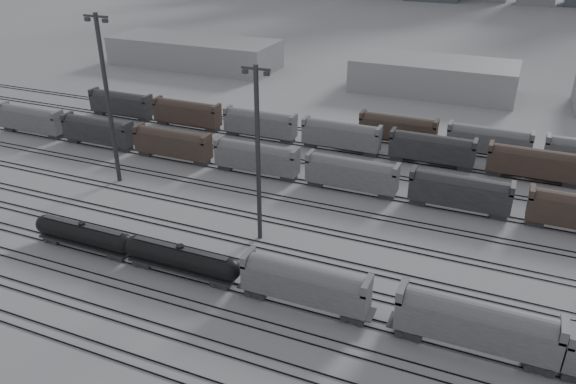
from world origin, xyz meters
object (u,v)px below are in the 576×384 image
at_px(light_mast_c, 258,152).
at_px(tank_car_b, 181,258).
at_px(tank_car_a, 84,234).
at_px(hopper_car_b, 477,323).
at_px(hopper_car_a, 305,283).

bearing_deg(light_mast_c, tank_car_b, -113.33).
distance_m(tank_car_a, hopper_car_b, 50.33).
distance_m(tank_car_a, tank_car_b, 15.24).
height_order(tank_car_a, light_mast_c, light_mast_c).
bearing_deg(light_mast_c, hopper_car_a, -46.24).
height_order(hopper_car_a, hopper_car_b, hopper_car_b).
height_order(tank_car_b, hopper_car_a, hopper_car_a).
distance_m(tank_car_b, light_mast_c, 16.66).
xyz_separation_m(tank_car_b, hopper_car_b, (35.08, 0.00, 1.24)).
relative_size(tank_car_a, tank_car_b, 0.96).
bearing_deg(hopper_car_a, tank_car_a, 180.00).
distance_m(hopper_car_a, hopper_car_b, 18.63).
distance_m(tank_car_a, light_mast_c, 25.83).
distance_m(tank_car_b, hopper_car_a, 16.49).
bearing_deg(hopper_car_b, tank_car_a, 180.00).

